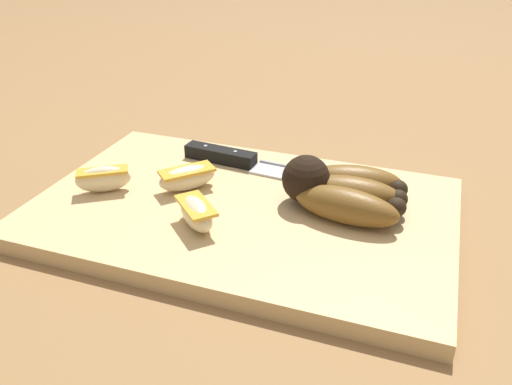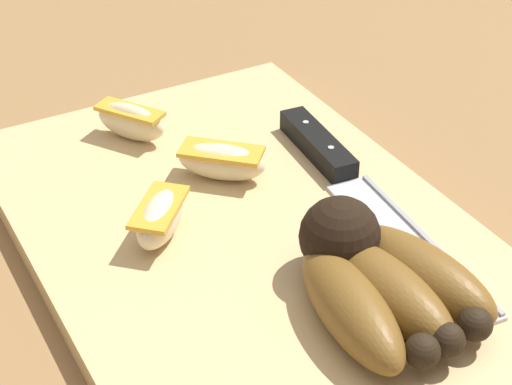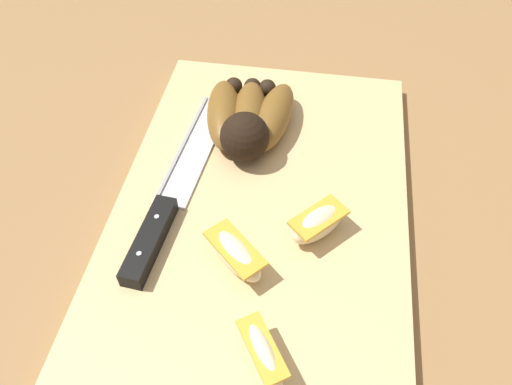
% 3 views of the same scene
% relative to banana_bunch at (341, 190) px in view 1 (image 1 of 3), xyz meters
% --- Properties ---
extents(ground_plane, '(6.00, 6.00, 0.00)m').
position_rel_banana_bunch_xyz_m(ground_plane, '(-0.10, -0.04, -0.04)').
color(ground_plane, olive).
extents(cutting_board, '(0.48, 0.31, 0.02)m').
position_rel_banana_bunch_xyz_m(cutting_board, '(-0.11, -0.03, -0.03)').
color(cutting_board, tan).
rests_on(cutting_board, ground_plane).
extents(banana_bunch, '(0.14, 0.12, 0.06)m').
position_rel_banana_bunch_xyz_m(banana_bunch, '(0.00, 0.00, 0.00)').
color(banana_bunch, black).
rests_on(banana_bunch, cutting_board).
extents(chefs_knife, '(0.28, 0.05, 0.02)m').
position_rel_banana_bunch_xyz_m(chefs_knife, '(-0.13, 0.06, -0.02)').
color(chefs_knife, silver).
rests_on(chefs_knife, cutting_board).
extents(apple_wedge_near, '(0.07, 0.05, 0.03)m').
position_rel_banana_bunch_xyz_m(apple_wedge_near, '(-0.28, -0.06, -0.00)').
color(apple_wedge_near, beige).
rests_on(apple_wedge_near, cutting_board).
extents(apple_wedge_middle, '(0.06, 0.06, 0.03)m').
position_rel_banana_bunch_xyz_m(apple_wedge_middle, '(-0.14, -0.09, -0.01)').
color(apple_wedge_middle, beige).
rests_on(apple_wedge_middle, cutting_board).
extents(apple_wedge_far, '(0.07, 0.07, 0.03)m').
position_rel_banana_bunch_xyz_m(apple_wedge_far, '(-0.18, -0.02, -0.01)').
color(apple_wedge_far, beige).
rests_on(apple_wedge_far, cutting_board).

